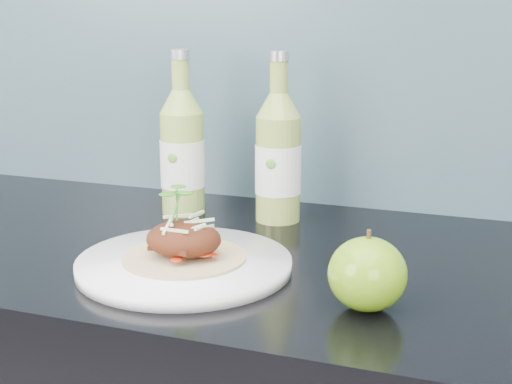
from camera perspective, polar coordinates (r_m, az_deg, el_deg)
subway_backsplash at (r=1.27m, az=2.83°, el=14.89°), size 4.00×0.02×0.70m
dinner_plate at (r=0.96m, az=-5.75°, el=-5.76°), size 0.32×0.32×0.02m
pork_taco at (r=0.95m, az=-5.81°, el=-3.64°), size 0.17×0.17×0.10m
green_apple at (r=0.83m, az=8.90°, el=-6.50°), size 0.11×0.11×0.10m
cider_bottle_left at (r=1.21m, az=-5.92°, el=3.16°), size 0.08×0.08×0.28m
cider_bottle_right at (r=1.16m, az=1.79°, el=2.74°), size 0.10×0.10×0.28m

